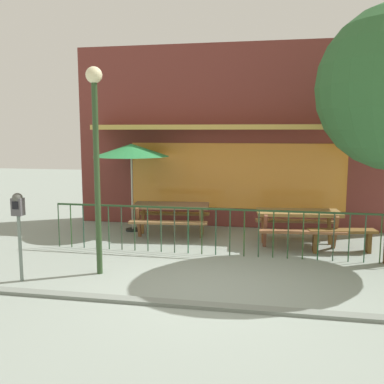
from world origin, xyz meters
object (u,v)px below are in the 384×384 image
at_px(picnic_table_right, 298,218).
at_px(patio_bench, 342,236).
at_px(picnic_table_left, 171,211).
at_px(patio_umbrella, 131,151).
at_px(street_lamp, 96,139).
at_px(parking_meter_near, 18,213).

bearing_deg(picnic_table_right, patio_bench, -22.60).
relative_size(picnic_table_left, patio_umbrella, 0.88).
height_order(picnic_table_left, street_lamp, street_lamp).
distance_m(picnic_table_left, parking_meter_near, 4.04).
xyz_separation_m(picnic_table_right, parking_meter_near, (-4.70, -3.23, 0.55)).
bearing_deg(patio_bench, picnic_table_right, 157.40).
bearing_deg(picnic_table_right, parking_meter_near, -145.48).
xyz_separation_m(picnic_table_left, patio_umbrella, (-1.09, 0.34, 1.42)).
relative_size(picnic_table_right, parking_meter_near, 1.28).
xyz_separation_m(patio_bench, street_lamp, (-4.43, -2.25, 2.02)).
xyz_separation_m(picnic_table_left, parking_meter_near, (-1.74, -3.60, 0.55)).
distance_m(patio_umbrella, parking_meter_near, 4.09).
distance_m(picnic_table_left, patio_bench, 3.92).
bearing_deg(patio_umbrella, street_lamp, -81.56).
bearing_deg(picnic_table_left, picnic_table_right, -7.16).
distance_m(patio_bench, parking_meter_near, 6.32).
bearing_deg(parking_meter_near, picnic_table_left, 64.25).
relative_size(patio_bench, parking_meter_near, 0.95).
bearing_deg(patio_bench, parking_meter_near, -152.80).
height_order(patio_umbrella, patio_bench, patio_umbrella).
relative_size(picnic_table_right, patio_umbrella, 0.88).
bearing_deg(picnic_table_right, patio_umbrella, 170.02).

